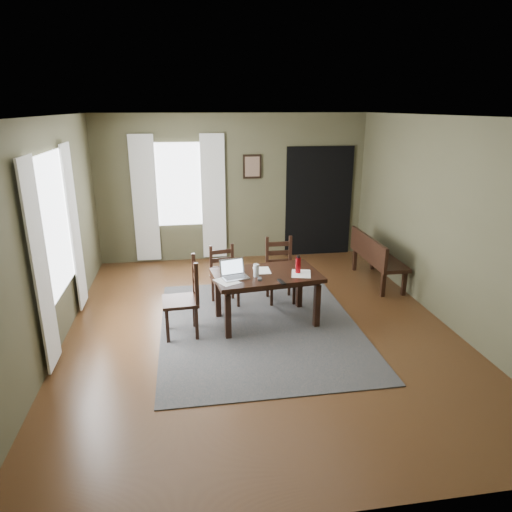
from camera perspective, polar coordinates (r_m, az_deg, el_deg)
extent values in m
cube|color=#492C16|center=(6.18, 0.44, -8.86)|extent=(5.00, 6.00, 0.01)
cube|color=#4C4B32|center=(8.60, -2.84, 8.44)|extent=(5.00, 0.02, 2.70)
cube|color=#4C4B32|center=(2.97, 10.18, -11.52)|extent=(5.00, 0.02, 2.70)
cube|color=#4C4B32|center=(5.84, -24.52, 2.08)|extent=(0.02, 6.00, 2.70)
cube|color=#4C4B32|center=(6.57, 22.58, 3.99)|extent=(0.02, 6.00, 2.70)
cube|color=white|center=(5.50, 0.51, 17.09)|extent=(5.00, 6.00, 0.02)
cube|color=#3B3B3B|center=(6.17, 0.44, -8.77)|extent=(2.60, 3.20, 0.01)
cube|color=black|center=(6.05, 1.31, -2.41)|extent=(1.47, 0.99, 0.06)
cube|color=black|center=(6.07, 1.31, -2.86)|extent=(1.31, 0.82, 0.05)
cube|color=black|center=(5.77, -3.54, -7.51)|extent=(0.08, 0.08, 0.59)
cube|color=black|center=(6.35, -4.79, -5.05)|extent=(0.08, 0.08, 0.59)
cube|color=black|center=(6.10, 7.61, -6.14)|extent=(0.08, 0.08, 0.59)
cube|color=black|center=(6.65, 5.44, -3.94)|extent=(0.08, 0.08, 0.59)
cube|color=black|center=(5.86, -9.44, -5.61)|extent=(0.47, 0.47, 0.04)
cube|color=black|center=(6.12, -11.12, -7.09)|extent=(0.04, 0.04, 0.43)
cube|color=black|center=(6.13, -7.74, -6.86)|extent=(0.04, 0.04, 0.43)
cube|color=black|center=(5.79, -11.01, -8.59)|extent=(0.04, 0.04, 0.43)
cube|color=black|center=(5.80, -7.43, -8.34)|extent=(0.04, 0.04, 0.43)
cube|color=black|center=(5.94, -7.76, -2.21)|extent=(0.05, 0.05, 0.55)
cube|color=black|center=(5.58, -7.42, -3.55)|extent=(0.05, 0.05, 0.55)
cube|color=black|center=(5.81, -7.53, -4.23)|extent=(0.05, 0.33, 0.07)
cube|color=black|center=(5.76, -7.59, -2.86)|extent=(0.05, 0.33, 0.07)
cube|color=black|center=(5.71, -7.65, -1.48)|extent=(0.05, 0.33, 0.07)
cube|color=black|center=(6.69, -3.89, -2.91)|extent=(0.44, 0.44, 0.04)
cube|color=black|center=(6.60, -4.81, -5.16)|extent=(0.04, 0.04, 0.37)
cube|color=black|center=(6.87, -5.42, -4.19)|extent=(0.04, 0.04, 0.37)
cube|color=black|center=(6.67, -2.24, -4.85)|extent=(0.04, 0.04, 0.37)
cube|color=black|center=(6.94, -2.95, -3.90)|extent=(0.04, 0.04, 0.37)
cube|color=black|center=(6.73, -5.64, -0.62)|extent=(0.05, 0.05, 0.47)
cube|color=black|center=(6.80, -2.97, -0.35)|extent=(0.05, 0.05, 0.47)
cube|color=black|center=(6.81, -4.28, -1.49)|extent=(0.28, 0.07, 0.06)
cube|color=black|center=(6.77, -4.30, -0.48)|extent=(0.28, 0.07, 0.06)
cube|color=black|center=(6.73, -4.33, 0.54)|extent=(0.28, 0.07, 0.06)
cube|color=black|center=(6.80, 3.12, -2.22)|extent=(0.42, 0.42, 0.04)
cube|color=black|center=(6.69, 1.96, -4.58)|extent=(0.04, 0.04, 0.41)
cube|color=black|center=(7.00, 1.46, -3.53)|extent=(0.04, 0.04, 0.41)
cube|color=black|center=(6.76, 4.78, -4.40)|extent=(0.04, 0.04, 0.41)
cube|color=black|center=(7.06, 4.16, -3.37)|extent=(0.04, 0.04, 0.41)
cube|color=black|center=(6.85, 1.39, 0.34)|extent=(0.04, 0.04, 0.51)
cube|color=black|center=(6.92, 4.29, 0.47)|extent=(0.04, 0.04, 0.51)
cube|color=black|center=(6.93, 2.83, -0.68)|extent=(0.31, 0.03, 0.07)
cube|color=black|center=(6.88, 2.85, 0.41)|extent=(0.31, 0.03, 0.07)
cube|color=black|center=(6.84, 2.87, 1.51)|extent=(0.31, 0.03, 0.07)
cube|color=black|center=(7.81, 15.10, -0.20)|extent=(0.46, 1.42, 0.06)
cube|color=black|center=(7.44, 18.02, -3.26)|extent=(0.06, 0.06, 0.39)
cube|color=black|center=(7.30, 15.60, -3.45)|extent=(0.06, 0.06, 0.39)
cube|color=black|center=(8.47, 14.42, -0.32)|extent=(0.06, 0.06, 0.39)
cube|color=black|center=(8.34, 12.24, -0.44)|extent=(0.06, 0.06, 0.39)
cube|color=black|center=(7.67, 13.84, 1.16)|extent=(0.05, 1.42, 0.34)
cube|color=#B7B7BC|center=(5.87, -2.61, -2.72)|extent=(0.38, 0.30, 0.02)
cube|color=#B7B7BC|center=(5.94, -3.03, -1.34)|extent=(0.33, 0.14, 0.21)
cube|color=silver|center=(5.93, -3.01, -1.36)|extent=(0.29, 0.11, 0.18)
cube|color=#3F3F42|center=(5.86, -2.58, -2.66)|extent=(0.30, 0.20, 0.00)
cube|color=#3F3F42|center=(5.80, 0.47, -2.89)|extent=(0.06, 0.09, 0.03)
cube|color=black|center=(5.73, 3.22, -3.24)|extent=(0.08, 0.19, 0.02)
cylinder|color=silver|center=(5.90, 0.02, -1.81)|extent=(0.10, 0.10, 0.16)
cylinder|color=maroon|center=(6.05, 5.29, -1.16)|extent=(0.07, 0.07, 0.21)
cylinder|color=black|center=(6.01, 5.32, -0.07)|extent=(0.04, 0.04, 0.03)
cube|color=white|center=(5.78, -3.66, -3.16)|extent=(0.35, 0.38, 0.00)
cube|color=white|center=(6.14, 0.72, -1.82)|extent=(0.23, 0.29, 0.00)
cube|color=white|center=(6.05, 5.66, -2.21)|extent=(0.32, 0.37, 0.00)
cube|color=white|center=(6.00, -23.90, 3.54)|extent=(0.01, 1.30, 1.70)
cube|color=white|center=(8.51, -9.62, 8.79)|extent=(1.00, 0.01, 1.50)
cube|color=silver|center=(5.30, -25.35, -1.29)|extent=(0.03, 0.48, 2.30)
cube|color=silver|center=(6.82, -21.75, 3.27)|extent=(0.03, 0.48, 2.30)
cube|color=silver|center=(8.55, -13.71, 6.87)|extent=(0.44, 0.03, 2.30)
cube|color=silver|center=(8.54, -5.33, 7.29)|extent=(0.44, 0.03, 2.30)
cube|color=black|center=(8.55, -0.48, 11.12)|extent=(0.34, 0.03, 0.44)
cube|color=brown|center=(8.54, -0.47, 11.11)|extent=(0.27, 0.01, 0.36)
cube|color=black|center=(8.95, 7.85, 6.73)|extent=(1.30, 0.03, 2.10)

